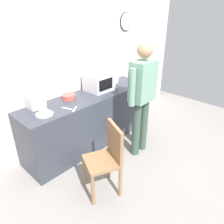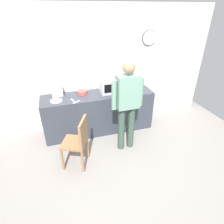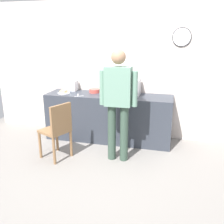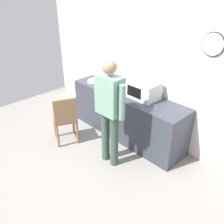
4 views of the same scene
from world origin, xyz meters
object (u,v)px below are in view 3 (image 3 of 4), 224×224
(microwave, at_px, (126,87))
(person_standing, at_px, (118,98))
(salad_bowl, at_px, (95,91))
(spoon_utensil, at_px, (78,95))
(sandwich_plate, at_px, (64,92))
(fork_utensil, at_px, (79,96))
(wooden_chair, at_px, (58,129))
(toaster, at_px, (71,86))

(microwave, relative_size, person_standing, 0.28)
(salad_bowl, xyz_separation_m, spoon_utensil, (-0.24, -0.28, -0.03))
(sandwich_plate, xyz_separation_m, person_standing, (1.22, -0.69, 0.13))
(microwave, height_order, fork_utensil, microwave)
(fork_utensil, distance_m, person_standing, 1.01)
(microwave, xyz_separation_m, sandwich_plate, (-1.18, -0.16, -0.13))
(person_standing, bearing_deg, wooden_chair, -167.99)
(person_standing, bearing_deg, fork_utensil, 148.09)
(salad_bowl, xyz_separation_m, wooden_chair, (-0.28, -1.10, -0.40))
(toaster, distance_m, person_standing, 1.53)
(toaster, xyz_separation_m, fork_utensil, (0.33, -0.44, -0.10))
(salad_bowl, height_order, fork_utensil, salad_bowl)
(spoon_utensil, bearing_deg, wooden_chair, -92.79)
(microwave, distance_m, spoon_utensil, 0.91)
(wooden_chair, bearing_deg, person_standing, 12.01)
(salad_bowl, relative_size, fork_utensil, 1.20)
(spoon_utensil, relative_size, person_standing, 0.10)
(microwave, bearing_deg, salad_bowl, 175.08)
(microwave, xyz_separation_m, toaster, (-1.14, 0.12, -0.05))
(spoon_utensil, distance_m, wooden_chair, 0.91)
(salad_bowl, distance_m, toaster, 0.52)
(sandwich_plate, relative_size, person_standing, 0.13)
(fork_utensil, relative_size, person_standing, 0.10)
(fork_utensil, xyz_separation_m, spoon_utensil, (-0.06, 0.10, 0.00))
(salad_bowl, height_order, person_standing, person_standing)
(sandwich_plate, height_order, fork_utensil, sandwich_plate)
(toaster, height_order, wooden_chair, toaster)
(salad_bowl, distance_m, wooden_chair, 1.21)
(person_standing, height_order, wooden_chair, person_standing)
(sandwich_plate, distance_m, spoon_utensil, 0.32)
(microwave, height_order, spoon_utensil, microwave)
(sandwich_plate, relative_size, wooden_chair, 0.24)
(salad_bowl, relative_size, wooden_chair, 0.22)
(microwave, height_order, toaster, microwave)
(salad_bowl, height_order, wooden_chair, salad_bowl)
(salad_bowl, xyz_separation_m, fork_utensil, (-0.18, -0.37, -0.03))
(sandwich_plate, bearing_deg, salad_bowl, 20.82)
(wooden_chair, bearing_deg, fork_utensil, 82.28)
(toaster, bearing_deg, person_standing, -39.47)
(microwave, relative_size, salad_bowl, 2.44)
(toaster, relative_size, person_standing, 0.12)
(spoon_utensil, xyz_separation_m, person_standing, (0.91, -0.63, 0.14))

